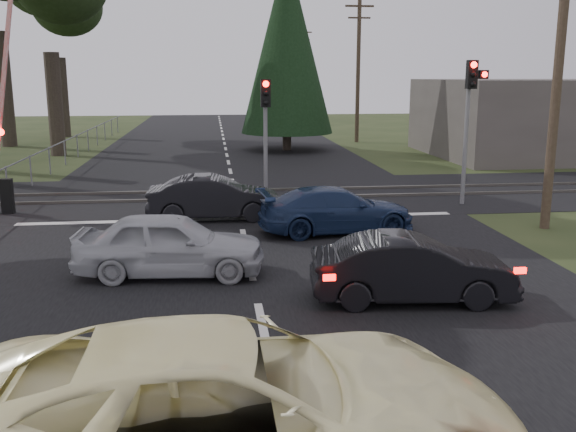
{
  "coord_description": "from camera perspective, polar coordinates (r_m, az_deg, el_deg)",
  "views": [
    {
      "loc": [
        -0.79,
        -10.66,
        4.24
      ],
      "look_at": [
        0.78,
        2.58,
        1.3
      ],
      "focal_mm": 40.0,
      "sensor_mm": 36.0,
      "label": 1
    }
  ],
  "objects": [
    {
      "name": "ground",
      "position": [
        11.49,
        -2.4,
        -9.21
      ],
      "size": [
        120.0,
        120.0,
        0.0
      ],
      "primitive_type": "plane",
      "color": "#263417",
      "rests_on": "ground"
    },
    {
      "name": "road",
      "position": [
        21.1,
        -4.5,
        0.82
      ],
      "size": [
        14.0,
        100.0,
        0.01
      ],
      "primitive_type": "cube",
      "color": "black",
      "rests_on": "ground"
    },
    {
      "name": "rail_corridor",
      "position": [
        23.06,
        -4.7,
        1.82
      ],
      "size": [
        120.0,
        8.0,
        0.01
      ],
      "primitive_type": "cube",
      "color": "black",
      "rests_on": "ground"
    },
    {
      "name": "stop_line",
      "position": [
        19.34,
        -4.27,
        -0.22
      ],
      "size": [
        13.0,
        0.35,
        0.0
      ],
      "primitive_type": "cube",
      "color": "silver",
      "rests_on": "ground"
    },
    {
      "name": "rail_near",
      "position": [
        22.27,
        -4.63,
        1.55
      ],
      "size": [
        120.0,
        0.12,
        0.1
      ],
      "primitive_type": "cube",
      "color": "#59544C",
      "rests_on": "ground"
    },
    {
      "name": "rail_far",
      "position": [
        23.84,
        -4.78,
        2.27
      ],
      "size": [
        120.0,
        0.12,
        0.1
      ],
      "primitive_type": "cube",
      "color": "#59544C",
      "rests_on": "ground"
    },
    {
      "name": "traffic_signal_right",
      "position": [
        21.81,
        15.93,
        9.54
      ],
      "size": [
        0.68,
        0.48,
        4.7
      ],
      "color": "slate",
      "rests_on": "ground"
    },
    {
      "name": "traffic_signal_center",
      "position": [
        21.46,
        -2.0,
        8.6
      ],
      "size": [
        0.32,
        0.48,
        4.1
      ],
      "color": "slate",
      "rests_on": "ground"
    },
    {
      "name": "utility_pole_near",
      "position": [
        19.08,
        22.98,
        12.94
      ],
      "size": [
        1.8,
        0.26,
        9.0
      ],
      "color": "#4C3D2D",
      "rests_on": "ground"
    },
    {
      "name": "utility_pole_mid",
      "position": [
        41.71,
        6.26,
        13.03
      ],
      "size": [
        1.8,
        0.26,
        9.0
      ],
      "color": "#4C3D2D",
      "rests_on": "ground"
    },
    {
      "name": "utility_pole_far",
      "position": [
        66.31,
        1.31,
        12.85
      ],
      "size": [
        1.8,
        0.26,
        9.0
      ],
      "color": "#4C3D2D",
      "rests_on": "ground"
    },
    {
      "name": "conifer_tree",
      "position": [
        36.95,
        -0.1,
        15.15
      ],
      "size": [
        5.2,
        5.2,
        11.0
      ],
      "color": "#473D33",
      "rests_on": "ground"
    },
    {
      "name": "fence_left",
      "position": [
        34.15,
        -18.63,
        4.66
      ],
      "size": [
        0.1,
        36.0,
        1.2
      ],
      "primitive_type": null,
      "color": "slate",
      "rests_on": "ground"
    },
    {
      "name": "building_right",
      "position": [
        37.74,
        23.34,
        8.03
      ],
      "size": [
        14.0,
        10.0,
        4.0
      ],
      "primitive_type": "cube",
      "color": "#59514C",
      "rests_on": "ground"
    },
    {
      "name": "cream_coupe",
      "position": [
        6.91,
        -5.17,
        -16.97
      ],
      "size": [
        6.13,
        2.84,
        1.7
      ],
      "primitive_type": "imported",
      "rotation": [
        0.0,
        0.0,
        1.57
      ],
      "color": "#FFF5B6",
      "rests_on": "ground"
    },
    {
      "name": "dark_hatchback",
      "position": [
        12.44,
        10.98,
        -4.66
      ],
      "size": [
        3.94,
        1.67,
        1.26
      ],
      "primitive_type": "imported",
      "rotation": [
        0.0,
        0.0,
        1.48
      ],
      "color": "black",
      "rests_on": "ground"
    },
    {
      "name": "silver_car",
      "position": [
        13.98,
        -10.44,
        -2.5
      ],
      "size": [
        4.15,
        1.95,
        1.37
      ],
      "primitive_type": "imported",
      "rotation": [
        0.0,
        0.0,
        1.49
      ],
      "color": "#ACAFB4",
      "rests_on": "ground"
    },
    {
      "name": "blue_sedan",
      "position": [
        17.59,
        4.32,
        0.53
      ],
      "size": [
        4.43,
        2.17,
        1.24
      ],
      "primitive_type": "imported",
      "rotation": [
        0.0,
        0.0,
        1.67
      ],
      "color": "#19284B",
      "rests_on": "ground"
    },
    {
      "name": "dark_car_far",
      "position": [
        19.28,
        -6.57,
        1.62
      ],
      "size": [
        3.97,
        1.45,
        1.3
      ],
      "primitive_type": "imported",
      "rotation": [
        0.0,
        0.0,
        1.55
      ],
      "color": "black",
      "rests_on": "ground"
    }
  ]
}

